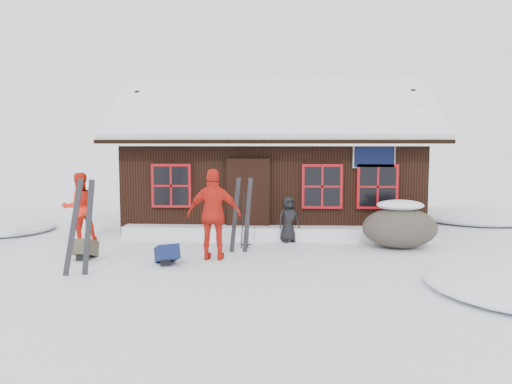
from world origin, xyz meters
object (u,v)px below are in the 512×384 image
at_px(ski_poles, 246,221).
at_px(backpack_olive, 84,251).
at_px(ski_pair_left, 81,229).
at_px(skier_orange_left, 79,207).
at_px(skier_orange_right, 214,214).
at_px(skier_crouched, 288,219).
at_px(boulder, 400,226).
at_px(backpack_blue, 167,257).

height_order(ski_poles, backpack_olive, ski_poles).
bearing_deg(ski_poles, ski_pair_left, -137.60).
relative_size(skier_orange_left, skier_orange_right, 0.90).
bearing_deg(ski_pair_left, backpack_olive, 118.97).
relative_size(skier_crouched, ski_pair_left, 0.61).
bearing_deg(skier_crouched, boulder, -37.79).
bearing_deg(boulder, backpack_blue, -159.68).
height_order(ski_poles, backpack_blue, ski_poles).
relative_size(skier_orange_right, backpack_blue, 3.46).
bearing_deg(skier_orange_right, skier_orange_left, -27.24).
height_order(skier_orange_left, ski_pair_left, ski_pair_left).
bearing_deg(ski_pair_left, ski_poles, 50.78).
bearing_deg(backpack_olive, boulder, 11.95).
relative_size(boulder, ski_pair_left, 0.93).
xyz_separation_m(skier_crouched, ski_pair_left, (-3.85, -3.40, 0.32)).
relative_size(skier_crouched, backpack_olive, 1.95).
relative_size(skier_orange_left, boulder, 1.00).
bearing_deg(boulder, backpack_olive, -167.74).
xyz_separation_m(skier_orange_left, backpack_blue, (2.72, -2.24, -0.71)).
distance_m(boulder, ski_poles, 3.61).
bearing_deg(skier_orange_left, boulder, 139.16).
xyz_separation_m(skier_crouched, backpack_blue, (-2.48, -2.45, -0.42)).
bearing_deg(backpack_blue, boulder, -5.13).
relative_size(boulder, ski_poles, 1.26).
distance_m(skier_crouched, backpack_blue, 3.51).
bearing_deg(backpack_blue, ski_poles, 22.67).
xyz_separation_m(skier_orange_right, backpack_olive, (-2.77, -0.09, -0.80)).
distance_m(ski_pair_left, backpack_blue, 1.83).
xyz_separation_m(skier_orange_left, ski_poles, (4.20, -0.59, -0.21)).
height_order(boulder, ski_pair_left, ski_pair_left).
bearing_deg(skier_orange_right, boulder, -162.45).
xyz_separation_m(skier_orange_left, skier_crouched, (5.20, 0.21, -0.29)).
height_order(skier_orange_right, skier_crouched, skier_orange_right).
xyz_separation_m(ski_poles, backpack_blue, (-1.48, -1.65, -0.50)).
xyz_separation_m(boulder, backpack_olive, (-6.95, -1.51, -0.35)).
bearing_deg(backpack_olive, ski_pair_left, -69.72).
bearing_deg(backpack_blue, skier_crouched, 19.13).
relative_size(ski_pair_left, backpack_olive, 3.18).
distance_m(boulder, backpack_olive, 7.12).
height_order(skier_orange_left, skier_orange_right, skier_orange_right).
bearing_deg(boulder, skier_orange_right, -161.28).
bearing_deg(skier_orange_right, backpack_olive, 0.79).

